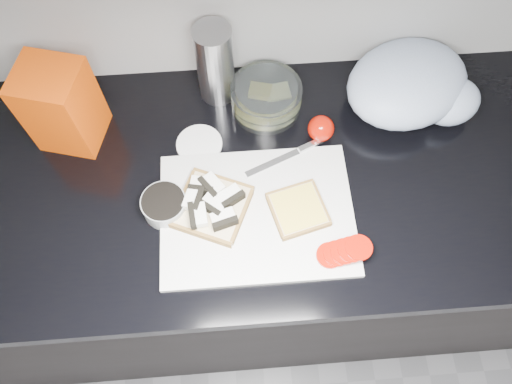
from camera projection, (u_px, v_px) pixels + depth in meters
base_cabinet at (257, 248)px, 1.51m from camera, size 3.50×0.60×0.86m
countertop at (257, 179)px, 1.10m from camera, size 3.50×0.64×0.04m
cutting_board at (257, 214)px, 1.04m from camera, size 0.40×0.30×0.01m
bread_left at (212, 205)px, 1.02m from camera, size 0.19×0.19×0.04m
bread_right at (298, 209)px, 1.03m from camera, size 0.14×0.14×0.02m
tomato_slices at (344, 252)px, 0.98m from camera, size 0.12×0.07×0.02m
knife at (295, 152)px, 1.09m from camera, size 0.18×0.09×0.01m
seed_tub at (164, 205)px, 1.03m from camera, size 0.09×0.09×0.05m
tub_lid at (199, 144)px, 1.12m from camera, size 0.11×0.11×0.01m
glass_bowl at (266, 98)px, 1.14m from camera, size 0.16×0.16×0.07m
bread_bag at (61, 106)px, 1.04m from camera, size 0.16×0.15×0.20m
steel_canister at (215, 64)px, 1.09m from camera, size 0.08×0.08×0.20m
grocery_bag at (413, 86)px, 1.12m from camera, size 0.36×0.33×0.13m
whole_tomatoes at (321, 129)px, 1.10m from camera, size 0.06×0.06×0.06m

